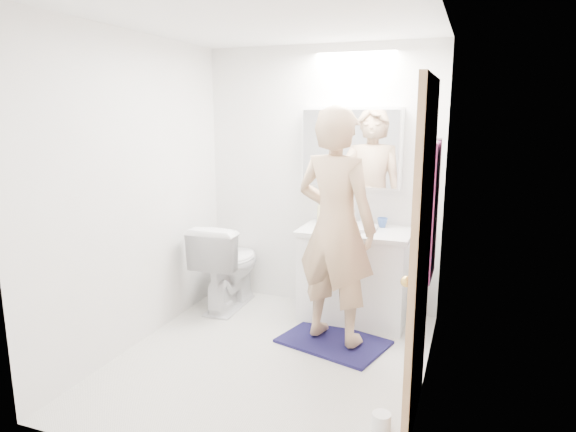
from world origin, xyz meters
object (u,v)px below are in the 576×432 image
at_px(vanity_cabinet, 354,277).
at_px(medicine_cabinet, 351,148).
at_px(toilet, 228,265).
at_px(person, 336,227).
at_px(toilet_paper_roll, 381,421).
at_px(soap_bottle_a, 322,211).
at_px(toothbrush_cup, 382,223).
at_px(soap_bottle_b, 342,215).

xyz_separation_m(vanity_cabinet, medicine_cabinet, (-0.11, 0.21, 1.11)).
bearing_deg(toilet, person, 158.40).
xyz_separation_m(medicine_cabinet, toilet_paper_roll, (0.63, -1.72, -1.45)).
distance_m(vanity_cabinet, toilet_paper_roll, 1.63).
relative_size(vanity_cabinet, toilet_paper_roll, 8.18).
xyz_separation_m(soap_bottle_a, toilet_paper_roll, (0.87, -1.66, -0.88)).
bearing_deg(toothbrush_cup, toilet, -168.72).
bearing_deg(toilet, medicine_cabinet, -164.71).
distance_m(vanity_cabinet, medicine_cabinet, 1.13).
height_order(vanity_cabinet, medicine_cabinet, medicine_cabinet).
bearing_deg(vanity_cabinet, toilet_paper_roll, -71.01).
relative_size(vanity_cabinet, toothbrush_cup, 9.94).
height_order(soap_bottle_b, toothbrush_cup, soap_bottle_b).
distance_m(person, toilet_paper_roll, 1.44).
distance_m(medicine_cabinet, toilet_paper_roll, 2.34).
distance_m(toilet, toothbrush_cup, 1.48).
relative_size(person, toilet_paper_roll, 16.47).
bearing_deg(vanity_cabinet, soap_bottle_a, 157.06).
xyz_separation_m(medicine_cabinet, soap_bottle_a, (-0.25, -0.06, -0.57)).
relative_size(person, toothbrush_cup, 20.01).
xyz_separation_m(toilet, soap_bottle_b, (1.01, 0.30, 0.49)).
distance_m(person, soap_bottle_a, 0.75).
bearing_deg(medicine_cabinet, soap_bottle_b, -156.30).
xyz_separation_m(vanity_cabinet, toilet, (-1.18, -0.11, 0.02)).
bearing_deg(soap_bottle_a, person, -65.09).
xyz_separation_m(vanity_cabinet, toilet_paper_roll, (0.52, -1.51, -0.34)).
xyz_separation_m(person, soap_bottle_a, (-0.32, 0.68, -0.02)).
height_order(vanity_cabinet, soap_bottle_b, soap_bottle_b).
bearing_deg(soap_bottle_b, vanity_cabinet, -45.85).
height_order(person, toilet_paper_roll, person).
height_order(medicine_cabinet, toothbrush_cup, medicine_cabinet).
xyz_separation_m(vanity_cabinet, person, (-0.04, -0.53, 0.56)).
bearing_deg(person, toilet, -4.45).
distance_m(medicine_cabinet, toothbrush_cup, 0.71).
height_order(toilet, soap_bottle_b, soap_bottle_b).
relative_size(vanity_cabinet, toilet, 1.10).
relative_size(medicine_cabinet, soap_bottle_b, 5.70).
distance_m(medicine_cabinet, soap_bottle_a, 0.62).
bearing_deg(toilet_paper_roll, medicine_cabinet, 110.00).
bearing_deg(toilet, soap_bottle_b, -165.20).
bearing_deg(toilet_paper_roll, soap_bottle_a, 117.76).
relative_size(medicine_cabinet, toothbrush_cup, 9.72).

